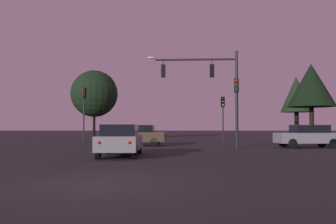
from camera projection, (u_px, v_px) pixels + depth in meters
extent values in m
plane|color=black|center=(156.00, 142.00, 33.71)|extent=(168.00, 168.00, 0.00)
cylinder|color=#232326|center=(237.00, 99.00, 25.58)|extent=(0.20, 0.20, 6.67)
cylinder|color=#232326|center=(196.00, 60.00, 25.83)|extent=(5.67, 0.30, 0.14)
ellipsoid|color=#F4EACC|center=(151.00, 58.00, 26.00)|extent=(0.56, 0.28, 0.16)
cylinder|color=#232326|center=(212.00, 62.00, 25.77)|extent=(0.05, 0.05, 0.35)
cube|color=black|center=(212.00, 71.00, 25.75)|extent=(0.31, 0.25, 0.90)
sphere|color=red|center=(212.00, 67.00, 25.90)|extent=(0.18, 0.18, 0.18)
sphere|color=#56380C|center=(212.00, 71.00, 25.88)|extent=(0.18, 0.18, 0.18)
sphere|color=#0C4219|center=(212.00, 75.00, 25.87)|extent=(0.18, 0.18, 0.18)
cylinder|color=#232326|center=(163.00, 62.00, 25.95)|extent=(0.05, 0.05, 0.34)
cube|color=black|center=(163.00, 71.00, 25.92)|extent=(0.31, 0.25, 0.90)
sphere|color=red|center=(163.00, 67.00, 26.07)|extent=(0.18, 0.18, 0.18)
sphere|color=#56380C|center=(163.00, 71.00, 26.06)|extent=(0.18, 0.18, 0.18)
sphere|color=#0C4219|center=(163.00, 75.00, 26.05)|extent=(0.18, 0.18, 0.18)
cylinder|color=#232326|center=(223.00, 125.00, 32.00)|extent=(0.12, 0.12, 3.09)
cube|color=black|center=(223.00, 102.00, 32.07)|extent=(0.33, 0.27, 0.90)
sphere|color=#4C0A0A|center=(223.00, 99.00, 31.94)|extent=(0.18, 0.18, 0.18)
sphere|color=#56380C|center=(223.00, 102.00, 31.93)|extent=(0.18, 0.18, 0.18)
sphere|color=#1EE04C|center=(223.00, 105.00, 31.92)|extent=(0.18, 0.18, 0.18)
cylinder|color=#232326|center=(84.00, 121.00, 29.92)|extent=(0.12, 0.12, 3.67)
cube|color=black|center=(84.00, 93.00, 30.00)|extent=(0.37, 0.33, 0.90)
sphere|color=red|center=(83.00, 89.00, 29.88)|extent=(0.18, 0.18, 0.18)
sphere|color=#56380C|center=(83.00, 93.00, 29.87)|extent=(0.18, 0.18, 0.18)
sphere|color=#0C4219|center=(83.00, 96.00, 29.86)|extent=(0.18, 0.18, 0.18)
cylinder|color=#232326|center=(237.00, 121.00, 23.29)|extent=(0.12, 0.12, 3.57)
cube|color=black|center=(236.00, 85.00, 23.37)|extent=(0.34, 0.30, 0.90)
sphere|color=red|center=(236.00, 81.00, 23.25)|extent=(0.18, 0.18, 0.18)
sphere|color=#56380C|center=(236.00, 85.00, 23.24)|extent=(0.18, 0.18, 0.18)
sphere|color=#0C4219|center=(236.00, 90.00, 23.23)|extent=(0.18, 0.18, 0.18)
cube|color=gray|center=(121.00, 142.00, 17.79)|extent=(1.96, 4.63, 0.68)
cube|color=black|center=(120.00, 130.00, 17.66)|extent=(1.64, 2.52, 0.52)
cylinder|color=black|center=(109.00, 148.00, 19.28)|extent=(0.22, 0.65, 0.64)
cylinder|color=black|center=(140.00, 148.00, 19.29)|extent=(0.22, 0.65, 0.64)
cylinder|color=black|center=(98.00, 152.00, 16.26)|extent=(0.22, 0.65, 0.64)
cylinder|color=black|center=(135.00, 152.00, 16.28)|extent=(0.22, 0.65, 0.64)
sphere|color=red|center=(99.00, 142.00, 15.50)|extent=(0.14, 0.14, 0.14)
sphere|color=red|center=(129.00, 142.00, 15.51)|extent=(0.14, 0.14, 0.14)
cube|color=#473828|center=(136.00, 137.00, 27.12)|extent=(4.42, 1.89, 0.68)
cube|color=black|center=(138.00, 129.00, 27.13)|extent=(2.41, 1.57, 0.52)
cylinder|color=black|center=(114.00, 142.00, 26.45)|extent=(0.65, 0.23, 0.64)
cylinder|color=black|center=(118.00, 141.00, 27.95)|extent=(0.65, 0.23, 0.64)
cylinder|color=black|center=(154.00, 142.00, 26.26)|extent=(0.65, 0.23, 0.64)
cylinder|color=black|center=(156.00, 141.00, 27.76)|extent=(0.65, 0.23, 0.64)
sphere|color=red|center=(165.00, 136.00, 26.38)|extent=(0.14, 0.14, 0.14)
sphere|color=red|center=(166.00, 135.00, 27.58)|extent=(0.14, 0.14, 0.14)
cube|color=gray|center=(307.00, 138.00, 24.62)|extent=(4.26, 2.12, 0.68)
cube|color=black|center=(309.00, 129.00, 24.66)|extent=(2.35, 1.69, 0.52)
cylinder|color=black|center=(292.00, 144.00, 23.75)|extent=(0.66, 0.26, 0.64)
cylinder|color=black|center=(283.00, 143.00, 25.27)|extent=(0.66, 0.26, 0.64)
cylinder|color=black|center=(333.00, 143.00, 23.95)|extent=(0.66, 0.26, 0.64)
cylinder|color=black|center=(322.00, 142.00, 25.47)|extent=(0.66, 0.26, 0.64)
sphere|color=red|center=(333.00, 136.00, 25.38)|extent=(0.14, 0.14, 0.14)
cylinder|color=black|center=(312.00, 125.00, 32.50)|extent=(0.40, 0.40, 3.14)
cone|color=black|center=(311.00, 85.00, 32.63)|extent=(4.17, 4.17, 3.83)
cylinder|color=black|center=(94.00, 125.00, 39.95)|extent=(0.29, 0.29, 3.18)
sphere|color=black|center=(94.00, 94.00, 40.08)|extent=(5.06, 5.06, 5.06)
cylinder|color=black|center=(297.00, 126.00, 39.51)|extent=(0.46, 0.46, 2.94)
cone|color=black|center=(296.00, 94.00, 39.63)|extent=(3.34, 3.34, 3.83)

